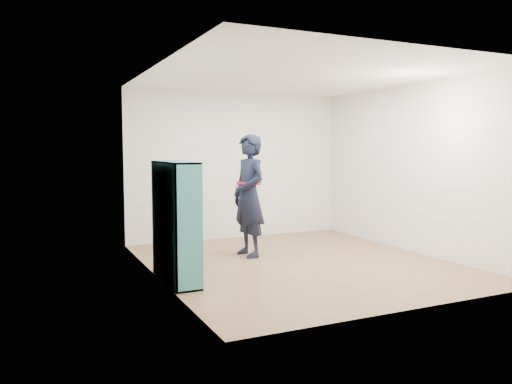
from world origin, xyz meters
name	(u,v)px	position (x,y,z in m)	size (l,w,h in m)	color
floor	(299,263)	(0.00, 0.00, 0.00)	(4.50, 4.50, 0.00)	#8A613F
ceiling	(301,75)	(0.00, 0.00, 2.60)	(4.50, 4.50, 0.00)	white
wall_left	(157,174)	(-2.00, 0.00, 1.30)	(0.02, 4.50, 2.60)	silver
wall_right	(412,168)	(2.00, 0.00, 1.30)	(0.02, 4.50, 2.60)	silver
wall_back	(237,166)	(0.00, 2.25, 1.30)	(4.00, 0.02, 2.60)	silver
wall_front	(415,180)	(0.00, -2.25, 1.30)	(4.00, 0.02, 2.60)	silver
bookshelf	(174,223)	(-1.86, -0.20, 0.72)	(0.32, 1.09, 1.45)	teal
person	(249,195)	(-0.45, 0.73, 0.91)	(0.52, 0.71, 1.82)	black
smartphone	(237,187)	(-0.61, 0.80, 1.03)	(0.05, 0.09, 0.12)	silver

